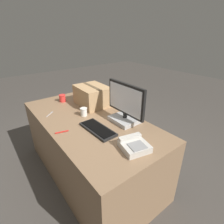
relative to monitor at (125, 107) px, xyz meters
The scene contains 10 objects.
ground_plane 1.00m from the monitor, 136.54° to the right, with size 12.00×12.00×0.00m, color #47423D.
office_desk 0.67m from the monitor, 136.54° to the right, with size 1.80×0.90×0.75m.
monitor is the anchor object (origin of this frame).
keyboard 0.36m from the monitor, 93.48° to the right, with size 0.42×0.18×0.03m.
desk_phone 0.49m from the monitor, 32.48° to the right, with size 0.25×0.25×0.08m.
paper_cup_left 0.98m from the monitor, 162.12° to the right, with size 0.09×0.09×0.09m.
paper_cup_right 0.48m from the monitor, 143.35° to the right, with size 0.08×0.08×0.09m.
spoon 0.88m from the monitor, 139.43° to the right, with size 0.11×0.12×0.00m.
cardboard_box 0.59m from the monitor, behind, with size 0.43×0.35×0.25m.
pen_marker 0.67m from the monitor, 107.21° to the right, with size 0.04×0.12×0.01m.
Camera 1 is at (1.50, -0.83, 1.64)m, focal length 28.00 mm.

